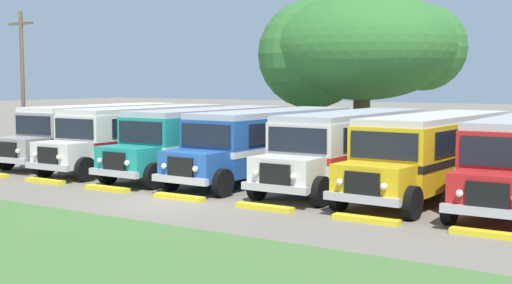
% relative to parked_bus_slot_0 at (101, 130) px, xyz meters
% --- Properties ---
extents(ground_plane, '(220.00, 220.00, 0.00)m').
position_rel_parked_bus_slot_0_xyz_m(ground_plane, '(10.46, -7.18, -1.58)').
color(ground_plane, slate).
extents(parked_bus_slot_0, '(3.02, 10.88, 2.82)m').
position_rel_parked_bus_slot_0_xyz_m(parked_bus_slot_0, '(0.00, 0.00, 0.00)').
color(parked_bus_slot_0, '#9E9993').
rests_on(parked_bus_slot_0, ground_plane).
extents(parked_bus_slot_1, '(2.80, 10.85, 2.82)m').
position_rel_parked_bus_slot_0_xyz_m(parked_bus_slot_1, '(3.46, -0.62, 0.00)').
color(parked_bus_slot_1, silver).
rests_on(parked_bus_slot_1, ground_plane).
extents(parked_bus_slot_2, '(2.76, 10.85, 2.82)m').
position_rel_parked_bus_slot_0_xyz_m(parked_bus_slot_2, '(7.18, -0.55, 0.00)').
color(parked_bus_slot_2, teal).
rests_on(parked_bus_slot_2, ground_plane).
extents(parked_bus_slot_3, '(2.85, 10.86, 2.82)m').
position_rel_parked_bus_slot_0_xyz_m(parked_bus_slot_3, '(10.37, -0.54, 0.00)').
color(parked_bus_slot_3, '#23519E').
rests_on(parked_bus_slot_3, ground_plane).
extents(parked_bus_slot_4, '(2.68, 10.84, 2.82)m').
position_rel_parked_bus_slot_0_xyz_m(parked_bus_slot_4, '(13.96, -0.35, 0.00)').
color(parked_bus_slot_4, silver).
rests_on(parked_bus_slot_4, ground_plane).
extents(parked_bus_slot_5, '(3.12, 10.90, 2.82)m').
position_rel_parked_bus_slot_0_xyz_m(parked_bus_slot_5, '(17.36, -0.66, 0.00)').
color(parked_bus_slot_5, yellow).
rests_on(parked_bus_slot_5, ground_plane).
extents(curb_wheelstop_1, '(2.00, 0.36, 0.15)m').
position_rel_parked_bus_slot_0_xyz_m(curb_wheelstop_1, '(3.61, -6.57, -1.51)').
color(curb_wheelstop_1, yellow).
rests_on(curb_wheelstop_1, ground_plane).
extents(curb_wheelstop_2, '(2.00, 0.36, 0.15)m').
position_rel_parked_bus_slot_0_xyz_m(curb_wheelstop_2, '(7.03, -6.57, -1.51)').
color(curb_wheelstop_2, yellow).
rests_on(curb_wheelstop_2, ground_plane).
extents(curb_wheelstop_3, '(2.00, 0.36, 0.15)m').
position_rel_parked_bus_slot_0_xyz_m(curb_wheelstop_3, '(10.46, -6.57, -1.51)').
color(curb_wheelstop_3, yellow).
rests_on(curb_wheelstop_3, ground_plane).
extents(curb_wheelstop_4, '(2.00, 0.36, 0.15)m').
position_rel_parked_bus_slot_0_xyz_m(curb_wheelstop_4, '(13.88, -6.57, -1.51)').
color(curb_wheelstop_4, yellow).
rests_on(curb_wheelstop_4, ground_plane).
extents(curb_wheelstop_5, '(2.00, 0.36, 0.15)m').
position_rel_parked_bus_slot_0_xyz_m(curb_wheelstop_5, '(17.31, -6.57, -1.51)').
color(curb_wheelstop_5, yellow).
rests_on(curb_wheelstop_5, ground_plane).
extents(curb_wheelstop_6, '(2.00, 0.36, 0.15)m').
position_rel_parked_bus_slot_0_xyz_m(curb_wheelstop_6, '(20.73, -6.57, -1.51)').
color(curb_wheelstop_6, yellow).
rests_on(curb_wheelstop_6, ground_plane).
extents(broad_shade_tree, '(10.77, 9.75, 8.87)m').
position_rel_parked_bus_slot_0_xyz_m(broad_shade_tree, '(9.74, 9.62, 4.25)').
color(broad_shade_tree, brown).
rests_on(broad_shade_tree, ground_plane).
extents(utility_pole, '(1.80, 0.20, 7.55)m').
position_rel_parked_bus_slot_0_xyz_m(utility_pole, '(-3.85, -1.67, 2.45)').
color(utility_pole, brown).
rests_on(utility_pole, ground_plane).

